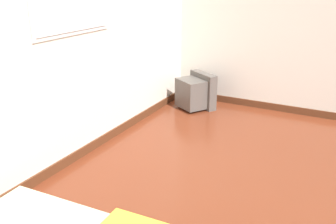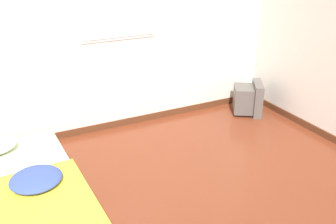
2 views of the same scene
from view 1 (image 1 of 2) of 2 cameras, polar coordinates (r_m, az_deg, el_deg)
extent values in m
cube|color=silver|center=(2.99, -22.84, 11.92)|extent=(7.92, 0.06, 2.60)
cube|color=#562D19|center=(3.35, -19.45, -9.72)|extent=(7.92, 0.02, 0.09)
cube|color=#56514C|center=(4.82, 3.52, 2.85)|extent=(0.42, 0.45, 0.36)
cube|color=#56514C|center=(4.92, 5.36, 3.38)|extent=(0.33, 0.44, 0.45)
cube|color=#283342|center=(4.95, 5.93, 3.60)|extent=(0.20, 0.32, 0.33)
camera|label=2|loc=(2.37, 96.08, 12.18)|focal=40.00mm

